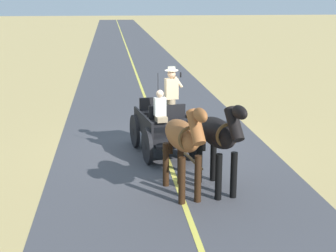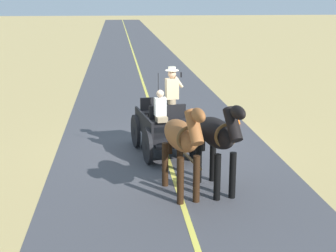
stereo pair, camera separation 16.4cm
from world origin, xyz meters
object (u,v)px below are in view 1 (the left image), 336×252
horse_near_side (219,136)px  traffic_cone (234,117)px  horse_off_side (183,139)px  horse_drawn_carriage (164,126)px

horse_near_side → traffic_cone: horse_near_side is taller
horse_off_side → horse_near_side: bearing=-170.6°
horse_drawn_carriage → traffic_cone: bearing=-132.7°
horse_drawn_carriage → traffic_cone: (-2.81, -3.04, -0.57)m
horse_drawn_carriage → horse_off_side: (-0.09, 3.06, 0.51)m
horse_off_side → traffic_cone: (-2.73, -6.10, -1.07)m
horse_off_side → traffic_cone: bearing=-114.1°
horse_drawn_carriage → horse_off_side: bearing=91.6°
horse_near_side → horse_off_side: 0.83m
horse_near_side → traffic_cone: (-1.91, -5.97, -1.07)m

